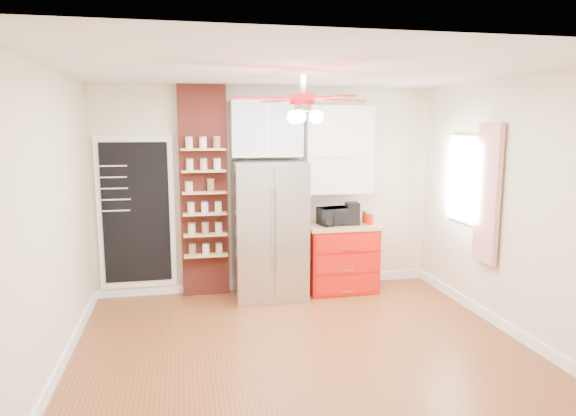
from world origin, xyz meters
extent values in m
plane|color=brown|center=(0.00, 0.00, 0.00)|extent=(4.50, 4.50, 0.00)
plane|color=white|center=(0.00, 0.00, 2.70)|extent=(4.50, 4.50, 0.00)
cube|color=beige|center=(0.00, 2.00, 1.35)|extent=(4.50, 0.02, 2.70)
cube|color=beige|center=(0.00, -2.00, 1.35)|extent=(4.50, 0.02, 2.70)
cube|color=beige|center=(-2.25, 0.00, 1.35)|extent=(0.02, 4.00, 2.70)
cube|color=beige|center=(2.25, 0.00, 1.35)|extent=(0.02, 4.00, 2.70)
cube|color=white|center=(-1.70, 1.97, 1.10)|extent=(0.95, 0.04, 1.95)
cube|color=black|center=(-1.70, 1.95, 1.10)|extent=(0.82, 0.02, 1.78)
cube|color=maroon|center=(-0.85, 1.92, 1.35)|extent=(0.60, 0.16, 2.70)
cube|color=#BDBCC1|center=(-0.05, 1.63, 0.88)|extent=(0.90, 0.70, 1.75)
cube|color=white|center=(-0.05, 1.82, 2.15)|extent=(0.90, 0.35, 0.70)
cube|color=#BD1209|center=(0.92, 1.68, 0.43)|extent=(0.90, 0.60, 0.86)
cube|color=tan|center=(0.92, 1.68, 0.88)|extent=(0.94, 0.64, 0.04)
cube|color=white|center=(0.92, 1.85, 1.88)|extent=(0.90, 0.30, 1.15)
cube|color=white|center=(2.23, 0.90, 1.55)|extent=(0.04, 0.75, 1.05)
cube|color=red|center=(2.18, 0.35, 1.45)|extent=(0.06, 0.40, 1.55)
cylinder|color=silver|center=(0.00, 0.00, 2.55)|extent=(0.05, 0.05, 0.20)
cylinder|color=maroon|center=(0.00, 0.00, 2.43)|extent=(0.24, 0.24, 0.10)
sphere|color=white|center=(0.00, 0.00, 2.27)|extent=(0.13, 0.13, 0.13)
imported|color=black|center=(0.83, 1.68, 1.02)|extent=(0.47, 0.37, 0.23)
cube|color=black|center=(1.07, 1.66, 1.05)|extent=(0.18, 0.22, 0.29)
cylinder|color=#B61C0A|center=(1.29, 1.59, 0.97)|extent=(0.10, 0.10, 0.14)
cylinder|color=#A33009|center=(1.29, 1.73, 0.97)|extent=(0.14, 0.14, 0.15)
cylinder|color=beige|center=(-1.04, 1.78, 1.43)|extent=(0.13, 0.13, 0.12)
cylinder|color=brown|center=(-0.77, 1.78, 1.44)|extent=(0.10, 0.10, 0.14)
camera|label=1|loc=(-1.12, -4.69, 2.19)|focal=32.00mm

